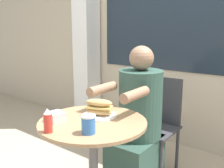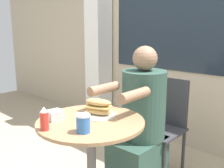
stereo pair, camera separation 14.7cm
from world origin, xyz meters
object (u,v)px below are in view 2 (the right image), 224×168
(cafe_table, at_px, (91,150))
(sandwich_on_plate, at_px, (98,109))
(condiment_bottle, at_px, (44,119))
(drink_cup, at_px, (83,123))
(diner_chair, at_px, (164,119))
(seated_diner, at_px, (140,131))

(cafe_table, height_order, sandwich_on_plate, sandwich_on_plate)
(sandwich_on_plate, bearing_deg, condiment_bottle, -96.68)
(sandwich_on_plate, distance_m, drink_cup, 0.29)
(cafe_table, relative_size, diner_chair, 0.85)
(cafe_table, height_order, diner_chair, diner_chair)
(diner_chair, height_order, seated_diner, seated_diner)
(drink_cup, bearing_deg, seated_diner, 99.48)
(diner_chair, bearing_deg, sandwich_on_plate, 86.68)
(cafe_table, distance_m, sandwich_on_plate, 0.27)
(sandwich_on_plate, bearing_deg, cafe_table, -74.00)
(seated_diner, bearing_deg, cafe_table, 88.40)
(cafe_table, xyz_separation_m, condiment_bottle, (-0.07, -0.28, 0.27))
(seated_diner, distance_m, condiment_bottle, 0.86)
(sandwich_on_plate, relative_size, condiment_bottle, 1.68)
(diner_chair, relative_size, seated_diner, 0.74)
(diner_chair, relative_size, sandwich_on_plate, 3.80)
(cafe_table, bearing_deg, diner_chair, 90.27)
(diner_chair, relative_size, condiment_bottle, 6.37)
(seated_diner, xyz_separation_m, drink_cup, (0.11, -0.68, 0.28))
(seated_diner, relative_size, condiment_bottle, 8.58)
(diner_chair, relative_size, drink_cup, 8.46)
(condiment_bottle, bearing_deg, sandwich_on_plate, 83.32)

